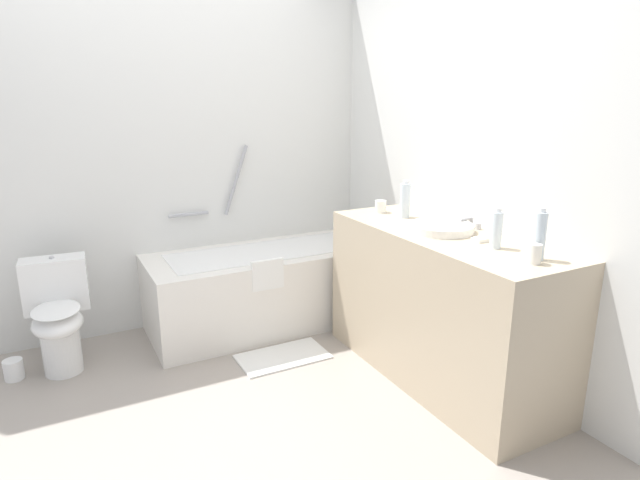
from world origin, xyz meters
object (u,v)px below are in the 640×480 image
(sink_faucet, at_px, (470,223))
(soap_dish, at_px, (481,239))
(drinking_glass_1, at_px, (381,207))
(water_bottle_2, at_px, (540,236))
(water_bottle_1, at_px, (497,230))
(drinking_glass_0, at_px, (535,254))
(toilet_paper_roll, at_px, (14,370))
(bathtub, at_px, (267,285))
(water_bottle_0, at_px, (405,200))
(toilet, at_px, (58,314))
(sink_basin, at_px, (442,228))
(bath_mat, at_px, (283,357))

(sink_faucet, relative_size, soap_dish, 1.69)
(drinking_glass_1, xyz_separation_m, soap_dish, (0.07, -0.84, -0.03))
(sink_faucet, distance_m, water_bottle_2, 0.65)
(water_bottle_1, bearing_deg, drinking_glass_0, -96.96)
(toilet_paper_roll, bearing_deg, bathtub, 1.63)
(drinking_glass_0, bearing_deg, water_bottle_0, 87.55)
(water_bottle_1, distance_m, drinking_glass_0, 0.28)
(water_bottle_0, bearing_deg, bathtub, 129.64)
(bathtub, height_order, water_bottle_0, bathtub)
(toilet_paper_roll, bearing_deg, toilet, 3.92)
(toilet, distance_m, drinking_glass_1, 2.11)
(bathtub, bearing_deg, water_bottle_0, -50.36)
(toilet, height_order, water_bottle_0, water_bottle_0)
(water_bottle_1, height_order, toilet_paper_roll, water_bottle_1)
(toilet, height_order, drinking_glass_0, drinking_glass_0)
(water_bottle_2, bearing_deg, sink_basin, 94.23)
(water_bottle_0, distance_m, drinking_glass_1, 0.21)
(bathtub, bearing_deg, sink_faucet, -54.78)
(sink_faucet, bearing_deg, sink_basin, -180.00)
(sink_basin, relative_size, water_bottle_1, 1.72)
(toilet, bearing_deg, bathtub, 95.18)
(sink_faucet, relative_size, toilet_paper_roll, 1.24)
(sink_faucet, xyz_separation_m, water_bottle_0, (-0.18, 0.39, 0.08))
(toilet, xyz_separation_m, sink_faucet, (2.19, -1.13, 0.56))
(sink_basin, bearing_deg, bath_mat, 140.34)
(soap_dish, distance_m, toilet_paper_roll, 2.81)
(water_bottle_0, relative_size, water_bottle_2, 0.94)
(bath_mat, xyz_separation_m, toilet_paper_roll, (-1.53, 0.50, 0.06))
(bathtub, bearing_deg, toilet, -178.82)
(drinking_glass_0, relative_size, toilet_paper_roll, 0.76)
(sink_basin, xyz_separation_m, soap_dish, (0.05, -0.26, -0.01))
(drinking_glass_0, xyz_separation_m, bath_mat, (-0.72, 1.27, -0.93))
(bathtub, height_order, bath_mat, bathtub)
(drinking_glass_1, xyz_separation_m, toilet_paper_roll, (-2.23, 0.53, -0.87))
(water_bottle_2, xyz_separation_m, toilet_paper_roll, (-2.30, 1.73, -0.95))
(water_bottle_0, relative_size, toilet_paper_roll, 1.92)
(water_bottle_0, distance_m, drinking_glass_0, 1.05)
(toilet, distance_m, drinking_glass_0, 2.72)
(toilet, distance_m, sink_basin, 2.35)
(water_bottle_0, height_order, drinking_glass_1, water_bottle_0)
(water_bottle_0, relative_size, drinking_glass_1, 2.97)
(water_bottle_2, bearing_deg, toilet_paper_roll, 143.04)
(sink_faucet, height_order, water_bottle_1, water_bottle_1)
(sink_basin, bearing_deg, bathtub, 117.68)
(water_bottle_0, relative_size, bath_mat, 0.41)
(sink_faucet, relative_size, water_bottle_0, 0.65)
(bath_mat, bearing_deg, sink_faucet, -32.81)
(toilet, relative_size, bath_mat, 1.20)
(toilet, relative_size, sink_faucet, 4.51)
(sink_basin, distance_m, soap_dish, 0.27)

